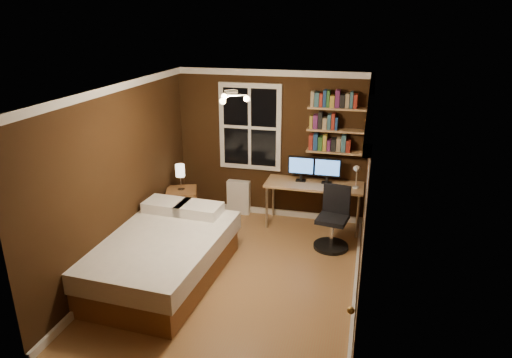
% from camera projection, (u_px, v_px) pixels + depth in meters
% --- Properties ---
extents(floor, '(4.20, 4.20, 0.00)m').
position_uv_depth(floor, '(237.00, 275.00, 6.16)').
color(floor, '#95623B').
rests_on(floor, ground).
extents(wall_back, '(3.20, 0.04, 2.50)m').
position_uv_depth(wall_back, '(271.00, 145.00, 7.66)').
color(wall_back, black).
rests_on(wall_back, ground).
extents(wall_left, '(0.04, 4.20, 2.50)m').
position_uv_depth(wall_left, '(121.00, 178.00, 6.11)').
color(wall_left, black).
rests_on(wall_left, ground).
extents(wall_right, '(0.04, 4.20, 2.50)m').
position_uv_depth(wall_right, '(365.00, 201.00, 5.37)').
color(wall_right, black).
rests_on(wall_right, ground).
extents(ceiling, '(3.20, 4.20, 0.02)m').
position_uv_depth(ceiling, '(233.00, 89.00, 5.32)').
color(ceiling, white).
rests_on(ceiling, wall_back).
extents(window, '(1.06, 0.06, 1.46)m').
position_uv_depth(window, '(250.00, 127.00, 7.60)').
color(window, silver).
rests_on(window, wall_back).
extents(door, '(0.03, 0.82, 2.05)m').
position_uv_depth(door, '(357.00, 289.00, 4.04)').
color(door, black).
rests_on(door, ground).
extents(door_knob, '(0.06, 0.06, 0.06)m').
position_uv_depth(door_knob, '(351.00, 311.00, 3.78)').
color(door_knob, gold).
rests_on(door_knob, door).
extents(ceiling_fixture, '(0.44, 0.44, 0.18)m').
position_uv_depth(ceiling_fixture, '(231.00, 99.00, 5.26)').
color(ceiling_fixture, beige).
rests_on(ceiling_fixture, ceiling).
extents(bookshelf_lower, '(0.92, 0.22, 0.03)m').
position_uv_depth(bookshelf_lower, '(335.00, 152.00, 7.30)').
color(bookshelf_lower, '#A47D4F').
rests_on(bookshelf_lower, wall_back).
extents(books_row_lower, '(0.54, 0.16, 0.23)m').
position_uv_depth(books_row_lower, '(336.00, 144.00, 7.25)').
color(books_row_lower, maroon).
rests_on(books_row_lower, bookshelf_lower).
extents(bookshelf_middle, '(0.92, 0.22, 0.03)m').
position_uv_depth(bookshelf_middle, '(336.00, 130.00, 7.18)').
color(bookshelf_middle, '#A47D4F').
rests_on(bookshelf_middle, wall_back).
extents(books_row_middle, '(0.42, 0.16, 0.23)m').
position_uv_depth(books_row_middle, '(337.00, 122.00, 7.14)').
color(books_row_middle, navy).
rests_on(books_row_middle, bookshelf_middle).
extents(bookshelf_upper, '(0.92, 0.22, 0.03)m').
position_uv_depth(bookshelf_upper, '(338.00, 108.00, 7.06)').
color(bookshelf_upper, '#A47D4F').
rests_on(bookshelf_upper, wall_back).
extents(books_row_upper, '(0.66, 0.16, 0.23)m').
position_uv_depth(books_row_upper, '(338.00, 100.00, 7.02)').
color(books_row_upper, '#275725').
rests_on(books_row_upper, bookshelf_upper).
extents(bed, '(1.71, 2.30, 0.75)m').
position_uv_depth(bed, '(157.00, 255.00, 6.02)').
color(bed, brown).
rests_on(bed, ground).
extents(nightstand, '(0.62, 0.62, 0.61)m').
position_uv_depth(nightstand, '(182.00, 207.00, 7.59)').
color(nightstand, brown).
rests_on(nightstand, ground).
extents(bedside_lamp, '(0.15, 0.15, 0.43)m').
position_uv_depth(bedside_lamp, '(180.00, 177.00, 7.41)').
color(bedside_lamp, '#F3E8CB').
rests_on(bedside_lamp, nightstand).
extents(radiator, '(0.40, 0.14, 0.60)m').
position_uv_depth(radiator, '(239.00, 197.00, 8.00)').
color(radiator, silver).
rests_on(radiator, ground).
extents(desk, '(1.57, 0.59, 0.75)m').
position_uv_depth(desk, '(314.00, 187.00, 7.38)').
color(desk, '#A47D4F').
rests_on(desk, ground).
extents(monitor_left, '(0.44, 0.12, 0.42)m').
position_uv_depth(monitor_left, '(301.00, 169.00, 7.41)').
color(monitor_left, black).
rests_on(monitor_left, desk).
extents(monitor_right, '(0.44, 0.12, 0.42)m').
position_uv_depth(monitor_right, '(327.00, 171.00, 7.31)').
color(monitor_right, black).
rests_on(monitor_right, desk).
extents(desk_lamp, '(0.14, 0.32, 0.44)m').
position_uv_depth(desk_lamp, '(356.00, 176.00, 7.03)').
color(desk_lamp, silver).
rests_on(desk_lamp, desk).
extents(office_chair, '(0.52, 0.52, 0.95)m').
position_uv_depth(office_chair, '(333.00, 225.00, 6.81)').
color(office_chair, black).
rests_on(office_chair, ground).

